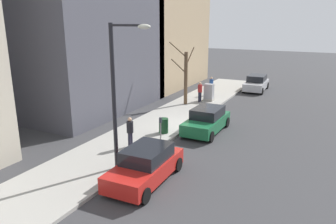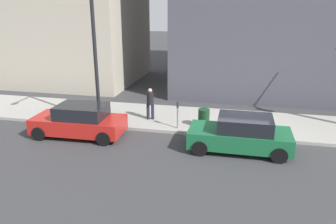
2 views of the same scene
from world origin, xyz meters
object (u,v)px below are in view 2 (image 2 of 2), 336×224
Objects in this scene: trash_bin at (204,118)px; pedestrian_far_corner at (150,102)px; parking_meter at (178,112)px; parked_car_green at (241,134)px; parked_car_red at (80,121)px; streetlamp at (92,46)px.

trash_bin is 2.94m from pedestrian_far_corner.
pedestrian_far_corner reaches higher than trash_bin.
parking_meter is 1.35m from trash_bin.
parked_car_green is 0.99× the size of parked_car_red.
parking_meter is (1.58, -4.34, 0.24)m from parked_car_red.
trash_bin is (2.03, -5.56, -0.14)m from parked_car_red.
pedestrian_far_corner is (1.14, -2.47, -2.93)m from streetlamp.
parked_car_red is 3.14× the size of parking_meter.
streetlamp reaches higher than parked_car_green.
pedestrian_far_corner reaches higher than parking_meter.
parked_car_red is 0.65× the size of streetlamp.
parked_car_red is at bearing 89.32° from parked_car_green.
streetlamp is (1.48, 7.10, 3.28)m from parked_car_green.
streetlamp is at bearing 92.33° from parking_meter.
streetlamp reaches higher than trash_bin.
trash_bin is at bearing -69.74° from parking_meter.
parking_meter is 1.50× the size of trash_bin.
pedestrian_far_corner is at bearing -48.03° from parked_car_red.
parked_car_red is 4.63m from parking_meter.
parked_car_red is at bearing -148.18° from pedestrian_far_corner.
parked_car_green is at bearing -101.74° from streetlamp.
parked_car_green is 2.75m from trash_bin.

